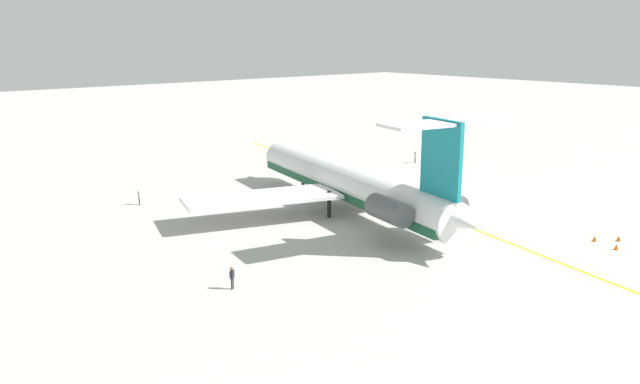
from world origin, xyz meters
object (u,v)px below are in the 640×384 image
(safety_cone_wingtip, at_px, (616,247))
(ground_crew_portside, at_px, (415,156))
(safety_cone_nose, at_px, (619,238))
(main_jetliner, at_px, (354,184))
(safety_cone_tail, at_px, (595,238))
(ground_crew_near_nose, at_px, (232,275))
(ground_crew_near_tail, at_px, (139,196))

(safety_cone_wingtip, bearing_deg, ground_crew_portside, -23.51)
(safety_cone_nose, height_order, safety_cone_wingtip, same)
(main_jetliner, relative_size, safety_cone_tail, 72.43)
(ground_crew_near_nose, height_order, safety_cone_wingtip, ground_crew_near_nose)
(ground_crew_portside, relative_size, safety_cone_tail, 3.10)
(safety_cone_wingtip, height_order, safety_cone_tail, same)
(ground_crew_near_nose, bearing_deg, ground_crew_near_tail, -13.61)
(ground_crew_portside, bearing_deg, ground_crew_near_tail, -110.91)
(safety_cone_wingtip, distance_m, safety_cone_tail, 2.58)
(ground_crew_near_tail, height_order, safety_cone_nose, ground_crew_near_tail)
(main_jetliner, distance_m, ground_crew_near_nose, 23.44)
(safety_cone_wingtip, bearing_deg, safety_cone_nose, -68.87)
(safety_cone_wingtip, relative_size, safety_cone_tail, 1.00)
(main_jetliner, distance_m, ground_crew_near_tail, 24.24)
(safety_cone_wingtip, bearing_deg, ground_crew_near_tail, 31.11)
(safety_cone_wingtip, bearing_deg, ground_crew_near_nose, 65.06)
(safety_cone_nose, bearing_deg, ground_crew_portside, -20.63)
(main_jetliner, bearing_deg, safety_cone_nose, -139.75)
(main_jetliner, height_order, ground_crew_near_nose, main_jetliner)
(main_jetliner, xyz_separation_m, safety_cone_wingtip, (-23.82, -9.55, -2.91))
(main_jetliner, height_order, safety_cone_wingtip, main_jetliner)
(main_jetliner, relative_size, ground_crew_portside, 23.36)
(safety_cone_nose, height_order, safety_cone_tail, same)
(ground_crew_near_tail, relative_size, safety_cone_tail, 3.02)
(main_jetliner, height_order, safety_cone_tail, main_jetliner)
(safety_cone_wingtip, bearing_deg, main_jetliner, 21.85)
(main_jetliner, bearing_deg, ground_crew_near_tail, 53.13)
(ground_crew_near_nose, distance_m, safety_cone_wingtip, 34.09)
(ground_crew_near_tail, height_order, safety_cone_wingtip, ground_crew_near_tail)
(main_jetliner, relative_size, safety_cone_wingtip, 72.43)
(main_jetliner, xyz_separation_m, ground_crew_portside, (14.38, -26.16, -2.11))
(ground_crew_near_nose, height_order, safety_cone_tail, ground_crew_near_nose)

